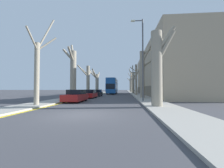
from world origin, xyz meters
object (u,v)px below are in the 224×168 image
(street_tree_right_0, at_px, (157,66))
(parked_car_2, at_px, (97,93))
(street_tree_left_2, at_px, (88,80))
(street_tree_left_3, at_px, (97,82))
(street_tree_left_0, at_px, (38,69))
(lamp_post, at_px, (142,56))
(double_decker_bus, at_px, (112,85))
(street_tree_right_1, at_px, (143,72))
(street_tree_right_3, at_px, (134,81))
(street_tree_left_1, at_px, (73,73))
(parked_car_1, at_px, (89,94))
(street_tree_right_5, at_px, (131,84))
(street_tree_right_2, at_px, (136,79))
(street_tree_right_4, at_px, (131,81))
(parked_car_0, at_px, (76,96))

(street_tree_right_0, xyz_separation_m, parked_car_2, (-8.28, 17.26, -2.71))
(street_tree_left_2, relative_size, street_tree_left_3, 0.94)
(street_tree_left_0, distance_m, lamp_post, 10.81)
(street_tree_left_3, relative_size, double_decker_bus, 0.56)
(street_tree_left_0, distance_m, parked_car_2, 17.51)
(street_tree_right_1, xyz_separation_m, street_tree_right_3, (-0.17, 22.42, -0.28))
(street_tree_left_1, height_order, street_tree_right_1, street_tree_left_1)
(street_tree_left_1, bearing_deg, parked_car_2, 76.88)
(street_tree_right_0, relative_size, parked_car_1, 1.56)
(street_tree_left_3, relative_size, street_tree_right_5, 0.92)
(street_tree_right_0, distance_m, parked_car_1, 14.10)
(street_tree_right_2, height_order, double_decker_bus, street_tree_right_2)
(street_tree_right_4, height_order, parked_car_0, street_tree_right_4)
(lamp_post, bearing_deg, street_tree_right_0, -81.55)
(street_tree_right_0, bearing_deg, street_tree_left_2, 119.50)
(street_tree_left_1, xyz_separation_m, parked_car_1, (1.95, 2.22, -3.22))
(street_tree_left_2, bearing_deg, street_tree_right_3, 55.79)
(parked_car_1, relative_size, parked_car_2, 1.06)
(street_tree_right_4, relative_size, parked_car_1, 2.17)
(street_tree_right_1, height_order, double_decker_bus, street_tree_right_1)
(street_tree_right_4, bearing_deg, lamp_post, -90.77)
(street_tree_right_0, relative_size, double_decker_bus, 0.54)
(street_tree_right_2, xyz_separation_m, parked_car_0, (-8.16, -17.77, -3.07))
(street_tree_left_2, bearing_deg, street_tree_right_2, 20.24)
(street_tree_right_1, relative_size, street_tree_right_3, 0.95)
(street_tree_left_0, bearing_deg, street_tree_right_3, 73.05)
(street_tree_right_4, relative_size, parked_car_2, 2.30)
(street_tree_right_2, distance_m, double_decker_bus, 10.35)
(street_tree_right_3, bearing_deg, street_tree_right_2, -90.71)
(street_tree_left_3, bearing_deg, lamp_post, -67.39)
(street_tree_left_3, height_order, parked_car_0, street_tree_left_3)
(street_tree_right_0, bearing_deg, double_decker_bus, 101.57)
(street_tree_left_3, bearing_deg, street_tree_left_2, -90.50)
(street_tree_left_2, relative_size, double_decker_bus, 0.53)
(street_tree_right_1, height_order, street_tree_right_3, street_tree_right_3)
(street_tree_right_2, bearing_deg, street_tree_right_1, -88.33)
(street_tree_right_4, bearing_deg, street_tree_right_5, 89.51)
(street_tree_right_0, height_order, street_tree_right_2, street_tree_right_2)
(street_tree_left_2, xyz_separation_m, lamp_post, (9.73, -13.74, 1.78))
(street_tree_left_2, bearing_deg, parked_car_2, -28.83)
(street_tree_left_1, height_order, lamp_post, lamp_post)
(street_tree_right_2, relative_size, street_tree_right_5, 0.97)
(double_decker_bus, bearing_deg, street_tree_left_1, -100.47)
(street_tree_left_0, xyz_separation_m, street_tree_left_2, (-0.17, 18.38, 0.16))
(street_tree_left_1, height_order, street_tree_right_3, street_tree_right_3)
(street_tree_left_2, xyz_separation_m, street_tree_right_0, (10.43, -18.44, -0.08))
(double_decker_bus, bearing_deg, street_tree_left_0, -97.53)
(street_tree_right_0, bearing_deg, street_tree_left_1, 139.08)
(street_tree_left_1, height_order, street_tree_left_3, street_tree_left_1)
(street_tree_left_3, relative_size, parked_car_1, 1.62)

